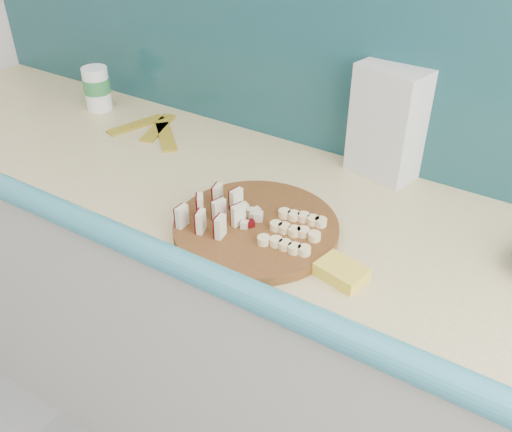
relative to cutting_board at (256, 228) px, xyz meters
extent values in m
cube|color=beige|center=(-0.17, 0.13, -0.48)|extent=(2.20, 0.60, 0.88)
cube|color=#E1C484|center=(-0.17, 0.13, -0.03)|extent=(2.20, 0.60, 0.03)
cube|color=teal|center=(-0.17, -0.17, -0.03)|extent=(2.20, 0.06, 0.03)
cube|color=teal|center=(-0.17, 0.42, 0.24)|extent=(2.20, 0.02, 0.50)
cylinder|color=#4E2B10|center=(0.00, 0.00, 0.00)|extent=(0.40, 0.40, 0.02)
cube|color=beige|center=(-0.13, -0.09, 0.04)|extent=(0.02, 0.03, 0.05)
cube|color=#440408|center=(-0.13, -0.09, 0.04)|extent=(0.01, 0.03, 0.05)
cube|color=beige|center=(-0.12, -0.03, 0.04)|extent=(0.02, 0.03, 0.05)
cube|color=#440408|center=(-0.13, -0.04, 0.04)|extent=(0.01, 0.03, 0.05)
cube|color=beige|center=(-0.11, 0.02, 0.04)|extent=(0.02, 0.03, 0.05)
cube|color=#440408|center=(-0.12, 0.02, 0.04)|extent=(0.01, 0.03, 0.05)
cube|color=beige|center=(-0.08, -0.08, 0.04)|extent=(0.02, 0.03, 0.05)
cube|color=#440408|center=(-0.09, -0.08, 0.04)|extent=(0.01, 0.03, 0.05)
cube|color=beige|center=(-0.07, -0.03, 0.04)|extent=(0.02, 0.03, 0.05)
cube|color=#440408|center=(-0.08, -0.03, 0.04)|extent=(0.01, 0.03, 0.05)
cube|color=beige|center=(-0.07, 0.03, 0.04)|extent=(0.02, 0.03, 0.05)
cube|color=#440408|center=(-0.07, 0.02, 0.04)|extent=(0.01, 0.03, 0.05)
cube|color=beige|center=(-0.04, -0.08, 0.04)|extent=(0.02, 0.03, 0.05)
cube|color=#440408|center=(-0.04, -0.08, 0.04)|extent=(0.01, 0.03, 0.05)
cube|color=beige|center=(-0.03, -0.02, 0.04)|extent=(0.02, 0.03, 0.05)
cube|color=#440408|center=(-0.04, -0.02, 0.04)|extent=(0.01, 0.03, 0.05)
cube|color=beige|center=(-0.01, 0.00, 0.02)|extent=(0.02, 0.02, 0.02)
cube|color=beige|center=(-0.01, 0.01, 0.02)|extent=(0.02, 0.02, 0.02)
cube|color=#440408|center=(-0.02, 0.02, 0.02)|extent=(0.02, 0.02, 0.02)
cube|color=beige|center=(-0.03, 0.00, 0.02)|extent=(0.02, 0.02, 0.02)
cube|color=beige|center=(-0.04, -0.01, 0.02)|extent=(0.02, 0.02, 0.02)
cube|color=beige|center=(-0.03, -0.02, 0.02)|extent=(0.02, 0.02, 0.02)
cube|color=beige|center=(-0.02, -0.01, 0.02)|extent=(0.02, 0.02, 0.02)
cube|color=beige|center=(-0.01, -0.01, 0.02)|extent=(0.02, 0.02, 0.02)
cylinder|color=#F7DA97|center=(0.05, -0.05, 0.02)|extent=(0.03, 0.03, 0.02)
cylinder|color=#F7DA97|center=(0.07, -0.04, 0.02)|extent=(0.03, 0.03, 0.02)
cylinder|color=#F7DA97|center=(0.09, -0.04, 0.02)|extent=(0.03, 0.03, 0.02)
cylinder|color=#F7DA97|center=(0.11, -0.04, 0.02)|extent=(0.03, 0.03, 0.02)
cylinder|color=#F7DA97|center=(0.13, -0.03, 0.02)|extent=(0.03, 0.03, 0.02)
cylinder|color=#F7DA97|center=(0.04, 0.01, 0.02)|extent=(0.03, 0.03, 0.02)
cylinder|color=#F7DA97|center=(0.06, 0.01, 0.02)|extent=(0.03, 0.03, 0.02)
cylinder|color=#F7DA97|center=(0.09, 0.01, 0.02)|extent=(0.03, 0.03, 0.02)
cylinder|color=#F7DA97|center=(0.11, 0.02, 0.02)|extent=(0.03, 0.03, 0.02)
cylinder|color=#F7DA97|center=(0.13, 0.02, 0.02)|extent=(0.03, 0.03, 0.02)
cylinder|color=#F7DA97|center=(0.04, 0.06, 0.02)|extent=(0.03, 0.03, 0.02)
cylinder|color=#F7DA97|center=(0.06, 0.06, 0.02)|extent=(0.03, 0.03, 0.02)
cylinder|color=#F7DA97|center=(0.08, 0.06, 0.02)|extent=(0.03, 0.03, 0.02)
cylinder|color=#F7DA97|center=(0.10, 0.07, 0.02)|extent=(0.03, 0.03, 0.02)
cylinder|color=#F7DA97|center=(0.12, 0.07, 0.02)|extent=(0.03, 0.03, 0.02)
cube|color=silver|center=(0.13, 0.38, 0.13)|extent=(0.18, 0.15, 0.27)
cylinder|color=white|center=(-0.74, 0.28, 0.05)|extent=(0.08, 0.08, 0.13)
cylinder|color=#2E8041|center=(-0.74, 0.28, 0.06)|extent=(0.08, 0.08, 0.04)
cube|color=yellow|center=(0.22, -0.04, 0.00)|extent=(0.10, 0.08, 0.03)
cube|color=gold|center=(-0.56, 0.25, -0.01)|extent=(0.09, 0.18, 0.01)
cube|color=gold|center=(-0.50, 0.27, -0.01)|extent=(0.09, 0.18, 0.01)
cube|color=gold|center=(-0.45, 0.24, -0.01)|extent=(0.15, 0.15, 0.01)
camera|label=1|loc=(0.52, -0.83, 0.71)|focal=40.00mm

